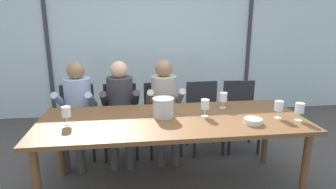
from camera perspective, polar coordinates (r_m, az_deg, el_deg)
The scene contains 21 objects.
ground at distance 4.04m, azimuth -1.21°, elevation -10.16°, with size 14.00×14.00×0.00m, color #4C4742.
window_glass_panel at distance 5.13m, azimuth -3.11°, elevation 10.34°, with size 7.79×0.03×2.60m, color silver.
window_mullion_left at distance 5.27m, azimuth -22.71°, elevation 9.34°, with size 0.06×0.06×2.60m, color #38383D.
window_mullion_right at distance 5.53m, azimuth 15.65°, elevation 10.16°, with size 0.06×0.06×2.60m, color #38383D.
hillside_vineyard at distance 8.71m, azimuth -4.95°, elevation 10.97°, with size 13.79×2.40×2.20m, color #386633.
dining_table at distance 2.86m, azimuth 0.91°, elevation -6.01°, with size 2.59×1.01×0.76m.
chair_near_curtain at distance 3.84m, azimuth -17.46°, elevation -3.84°, with size 0.47×0.47×0.90m.
chair_left_of_center at distance 3.75m, azimuth -9.36°, elevation -3.76°, with size 0.45×0.45×0.90m.
chair_center at distance 3.78m, azimuth -1.31°, elevation -3.38°, with size 0.48×0.48×0.90m.
chair_right_of_center at distance 3.85m, azimuth 7.02°, elevation -3.15°, with size 0.46×0.46×0.90m.
chair_near_window_right at distance 3.99m, azimuth 14.00°, elevation -2.86°, with size 0.48×0.48×0.90m.
person_pale_blue_shirt at distance 3.62m, azimuth -17.60°, elevation -2.10°, with size 0.49×0.63×1.21m.
person_charcoal_jacket at distance 3.56m, azimuth -9.40°, elevation -1.85°, with size 0.47×0.62×1.21m.
person_beige_jumper at distance 3.58m, azimuth -0.66°, elevation -1.55°, with size 0.46×0.61×1.21m.
ice_bucket_primary at distance 2.85m, azimuth -0.92°, elevation -2.54°, with size 0.21×0.21×0.19m.
tasting_bowl at distance 2.81m, azimuth 16.49°, elevation -5.07°, with size 0.17×0.17×0.05m, color silver.
wine_glass_by_left_taster at distance 2.80m, azimuth -19.50°, elevation -3.39°, with size 0.08×0.08×0.17m.
wine_glass_near_bucket at distance 3.01m, azimuth 21.07°, elevation -2.25°, with size 0.08×0.08×0.17m.
wine_glass_center_pour at distance 2.88m, azimuth 7.35°, elevation -2.06°, with size 0.08×0.08×0.17m.
wine_glass_by_right_taster at distance 3.18m, azimuth 10.89°, elevation -0.51°, with size 0.08×0.08×0.17m.
wine_glass_spare_empty at distance 3.02m, azimuth 24.60°, elevation -2.58°, with size 0.08×0.08×0.17m.
Camera 1 is at (-0.39, -2.63, 1.73)m, focal length 30.82 mm.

